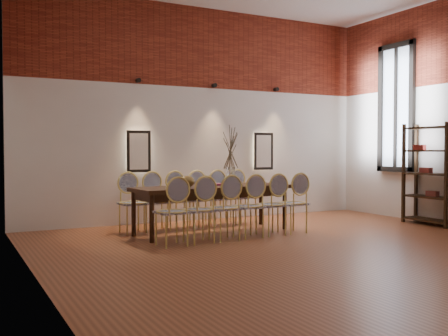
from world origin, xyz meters
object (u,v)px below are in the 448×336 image
chair_far_b (157,202)px  vase (231,176)px  chair_far_d (202,199)px  chair_far_f (243,197)px  chair_near_a (172,212)px  chair_near_c (224,208)px  chair_near_d (248,207)px  chair_far_c (180,200)px  chair_near_b (199,210)px  book (216,185)px  chair_near_f (292,203)px  chair_near_e (271,205)px  bowl (187,181)px  chair_far_a (133,203)px  shelving_rack (430,174)px  dining_table (212,209)px  chair_far_e (223,198)px

chair_far_b → vase: 1.29m
chair_far_d → chair_far_f: bearing=-180.0°
chair_near_a → chair_near_c: size_ratio=1.00×
chair_near_d → vase: (0.08, 0.70, 0.43)m
chair_near_c → chair_far_c: 1.39m
chair_near_a → chair_near_b: (0.43, 0.03, 0.00)m
chair_near_c → book: bearing=67.2°
chair_near_a → chair_near_f: 2.15m
chair_far_c → chair_near_e: bearing=121.8°
chair_far_b → book: 1.02m
bowl → chair_near_a: bearing=-127.9°
chair_near_b → chair_near_d: bearing=0.0°
chair_near_d → chair_far_a: size_ratio=1.00×
chair_far_b → shelving_rack: 4.83m
chair_far_d → vase: (0.19, -0.68, 0.43)m
chair_near_f → vase: bearing=136.3°
chair_near_a → book: chair_near_a is taller
chair_near_b → chair_near_e: 1.29m
dining_table → vase: 0.63m
dining_table → shelving_rack: (3.83, -0.99, 0.53)m
chair_near_b → chair_far_c: bearing=72.8°
shelving_rack → chair_far_d: bearing=155.7°
bowl → book: size_ratio=0.92×
chair_far_f → chair_far_d: bearing=0.0°
dining_table → chair_near_d: 0.73m
chair_far_a → chair_far_b: size_ratio=1.00×
chair_near_e → chair_far_f: 1.45m
chair_near_d → book: 0.83m
vase → chair_far_e: bearing=71.3°
chair_near_a → chair_far_d: size_ratio=1.00×
chair_far_c → dining_table: bearing=107.2°
dining_table → chair_far_d: bearing=72.8°
chair_near_a → chair_far_f: 2.56m
shelving_rack → chair_near_f: bearing=172.5°
chair_near_f → chair_near_b: bearing=-180.0°
chair_far_d → chair_far_f: (0.86, 0.07, 0.00)m
chair_near_a → chair_far_d: bearing=47.1°
dining_table → chair_far_a: (-1.13, 0.61, 0.09)m
chair_near_e → bowl: bearing=150.3°
chair_near_f → chair_far_b: bearing=141.1°
chair_near_e → book: (-0.59, 0.72, 0.30)m
chair_far_d → book: (-0.06, -0.63, 0.30)m
chair_near_c → chair_far_d: bearing=72.8°
chair_far_a → chair_far_f: (2.14, 0.17, 0.00)m
dining_table → chair_near_a: bearing=-147.1°
chair_near_e → shelving_rack: bearing=-10.9°
chair_near_b → chair_near_e: bearing=0.0°
chair_near_b → chair_near_f: 1.72m
chair_far_d → vase: 0.83m
book → chair_near_b: bearing=-130.0°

